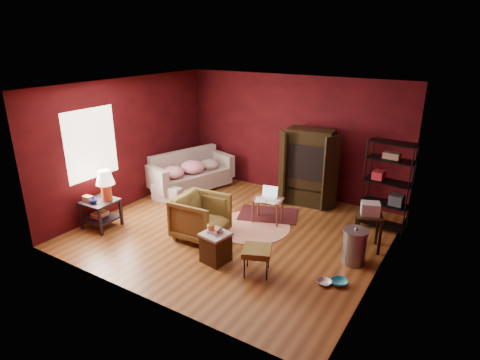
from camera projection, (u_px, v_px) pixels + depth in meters
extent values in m
cube|color=brown|center=(235.00, 231.00, 7.91)|extent=(5.50, 5.00, 0.02)
cube|color=white|center=(234.00, 85.00, 6.94)|extent=(5.50, 5.00, 0.02)
cube|color=#42090D|center=(292.00, 136.00, 9.42)|extent=(5.50, 0.02, 2.80)
cube|color=#42090D|center=(134.00, 210.00, 5.42)|extent=(5.50, 0.02, 2.80)
cube|color=#42090D|center=(129.00, 143.00, 8.80)|extent=(0.02, 5.00, 2.80)
cube|color=#42090D|center=(388.00, 192.00, 6.05)|extent=(0.02, 5.00, 2.80)
cube|color=white|center=(91.00, 144.00, 7.92)|extent=(0.02, 1.20, 1.40)
imported|color=gray|center=(190.00, 176.00, 9.80)|extent=(0.63, 1.99, 0.77)
imported|color=black|center=(201.00, 215.00, 7.51)|extent=(0.88, 0.94, 0.90)
imported|color=silver|center=(325.00, 278.00, 6.17)|extent=(0.23, 0.10, 0.23)
imported|color=teal|center=(340.00, 277.00, 6.15)|extent=(0.27, 0.13, 0.26)
imported|color=#0C1340|center=(93.00, 200.00, 7.70)|extent=(0.19, 0.19, 0.14)
imported|color=#D2BC66|center=(211.00, 226.00, 6.63)|extent=(0.13, 0.10, 0.13)
cube|color=black|center=(100.00, 202.00, 7.88)|extent=(0.62, 0.62, 0.04)
cube|color=black|center=(102.00, 218.00, 8.01)|extent=(0.58, 0.58, 0.03)
cube|color=black|center=(81.00, 216.00, 7.88)|extent=(0.05, 0.05, 0.56)
cube|color=black|center=(100.00, 222.00, 7.63)|extent=(0.05, 0.05, 0.56)
cube|color=black|center=(102.00, 206.00, 8.32)|extent=(0.05, 0.05, 0.56)
cube|color=black|center=(121.00, 212.00, 8.07)|extent=(0.05, 0.05, 0.56)
cylinder|color=#E55429|center=(107.00, 192.00, 7.84)|extent=(0.21, 0.21, 0.34)
cone|color=#F2E5C6|center=(105.00, 177.00, 7.74)|extent=(0.37, 0.37, 0.28)
cube|color=#998153|center=(88.00, 199.00, 7.80)|extent=(0.18, 0.13, 0.12)
cube|color=#DF3750|center=(100.00, 216.00, 8.01)|extent=(0.23, 0.29, 0.03)
cube|color=#37A4DF|center=(100.00, 214.00, 8.00)|extent=(0.23, 0.29, 0.03)
cube|color=#FBC653|center=(100.00, 213.00, 7.98)|extent=(0.23, 0.29, 0.03)
cube|color=gray|center=(192.00, 180.00, 9.85)|extent=(1.33, 2.06, 0.40)
cube|color=gray|center=(184.00, 166.00, 10.01)|extent=(0.74, 1.87, 0.80)
cube|color=gray|center=(157.00, 180.00, 9.19)|extent=(0.82, 0.41, 0.55)
cube|color=gray|center=(222.00, 163.00, 10.36)|extent=(0.82, 0.41, 0.55)
ellipsoid|color=#BF1B45|center=(173.00, 173.00, 9.37)|extent=(0.65, 0.65, 0.28)
ellipsoid|color=#BF1B45|center=(193.00, 167.00, 9.70)|extent=(0.73, 0.73, 0.32)
ellipsoid|color=gray|center=(209.00, 164.00, 10.02)|extent=(0.60, 0.60, 0.26)
cube|color=#462910|center=(216.00, 248.00, 6.76)|extent=(0.46, 0.46, 0.48)
cube|color=gray|center=(215.00, 234.00, 6.67)|extent=(0.49, 0.49, 0.04)
cube|color=beige|center=(215.00, 233.00, 6.66)|extent=(0.26, 0.21, 0.02)
cube|color=#517ABD|center=(215.00, 232.00, 6.66)|extent=(0.23, 0.18, 0.02)
cube|color=#D86151|center=(215.00, 231.00, 6.65)|extent=(0.25, 0.21, 0.02)
cube|color=black|center=(219.00, 230.00, 6.62)|extent=(0.07, 0.15, 0.02)
cube|color=black|center=(257.00, 251.00, 6.36)|extent=(0.58, 0.58, 0.09)
cube|color=black|center=(257.00, 254.00, 6.38)|extent=(0.52, 0.52, 0.02)
cylinder|color=black|center=(244.00, 268.00, 6.30)|extent=(0.03, 0.03, 0.37)
cylinder|color=black|center=(267.00, 270.00, 6.25)|extent=(0.03, 0.03, 0.37)
cylinder|color=black|center=(247.00, 257.00, 6.63)|extent=(0.03, 0.03, 0.37)
cylinder|color=black|center=(269.00, 258.00, 6.57)|extent=(0.03, 0.03, 0.37)
cylinder|color=beige|center=(252.00, 226.00, 8.06)|extent=(1.61, 1.61, 0.01)
cube|color=#54161A|center=(268.00, 214.00, 8.58)|extent=(1.44, 1.21, 0.01)
cube|color=brown|center=(268.00, 200.00, 8.10)|extent=(0.66, 0.52, 0.03)
cylinder|color=brown|center=(253.00, 212.00, 8.13)|extent=(0.04, 0.04, 0.50)
cylinder|color=brown|center=(277.00, 216.00, 7.95)|extent=(0.04, 0.04, 0.50)
cylinder|color=brown|center=(258.00, 206.00, 8.42)|extent=(0.04, 0.04, 0.50)
cylinder|color=brown|center=(282.00, 210.00, 8.24)|extent=(0.04, 0.04, 0.50)
cube|color=silver|center=(268.00, 198.00, 8.12)|extent=(0.35, 0.27, 0.02)
cube|color=silver|center=(270.00, 191.00, 8.18)|extent=(0.32, 0.12, 0.21)
cube|color=beige|center=(261.00, 200.00, 8.05)|extent=(0.31, 0.35, 0.00)
cube|color=beige|center=(273.00, 201.00, 7.97)|extent=(0.21, 0.30, 0.00)
cube|color=black|center=(309.00, 167.00, 8.91)|extent=(1.06, 0.66, 1.73)
cube|color=black|center=(308.00, 160.00, 8.77)|extent=(0.86, 0.50, 0.77)
cube|color=black|center=(282.00, 167.00, 8.91)|extent=(0.31, 0.33, 1.63)
cube|color=black|center=(331.00, 174.00, 8.48)|extent=(0.23, 0.38, 1.63)
cube|color=#313336|center=(309.00, 164.00, 8.84)|extent=(0.61, 0.52, 0.47)
cube|color=black|center=(306.00, 167.00, 8.64)|extent=(0.45, 0.06, 0.36)
cube|color=black|center=(307.00, 187.00, 9.03)|extent=(0.87, 0.55, 0.05)
cylinder|color=black|center=(363.00, 185.00, 7.79)|extent=(0.03, 0.03, 1.78)
cylinder|color=black|center=(408.00, 194.00, 7.32)|extent=(0.03, 0.03, 1.78)
cylinder|color=black|center=(370.00, 180.00, 8.06)|extent=(0.03, 0.03, 1.78)
cylinder|color=black|center=(413.00, 189.00, 7.59)|extent=(0.03, 0.03, 1.78)
cube|color=black|center=(383.00, 224.00, 7.96)|extent=(0.90, 0.44, 0.02)
cube|color=black|center=(385.00, 203.00, 7.81)|extent=(0.90, 0.44, 0.02)
cube|color=black|center=(388.00, 182.00, 7.66)|extent=(0.90, 0.44, 0.02)
cube|color=black|center=(391.00, 160.00, 7.51)|extent=(0.90, 0.44, 0.02)
cube|color=black|center=(394.00, 143.00, 7.39)|extent=(0.90, 0.44, 0.02)
cube|color=maroon|center=(379.00, 175.00, 7.73)|extent=(0.22, 0.26, 0.16)
cube|color=#2E303A|center=(397.00, 200.00, 7.66)|extent=(0.27, 0.27, 0.20)
cube|color=brown|center=(392.00, 156.00, 7.48)|extent=(0.31, 0.22, 0.12)
cube|color=black|center=(369.00, 216.00, 7.03)|extent=(0.57, 0.57, 0.04)
cube|color=black|center=(357.00, 236.00, 7.01)|extent=(0.06, 0.06, 0.64)
cube|color=black|center=(380.00, 238.00, 6.93)|extent=(0.06, 0.06, 0.64)
cube|color=black|center=(356.00, 226.00, 7.35)|extent=(0.06, 0.06, 0.64)
cube|color=black|center=(377.00, 228.00, 7.28)|extent=(0.06, 0.06, 0.64)
cube|color=#B8B8BD|center=(370.00, 209.00, 6.99)|extent=(0.38, 0.34, 0.22)
cylinder|color=gray|center=(354.00, 248.00, 6.69)|extent=(0.49, 0.49, 0.58)
cylinder|color=gray|center=(356.00, 231.00, 6.59)|extent=(0.54, 0.54, 0.04)
sphere|color=gray|center=(356.00, 229.00, 6.57)|extent=(0.07, 0.07, 0.06)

